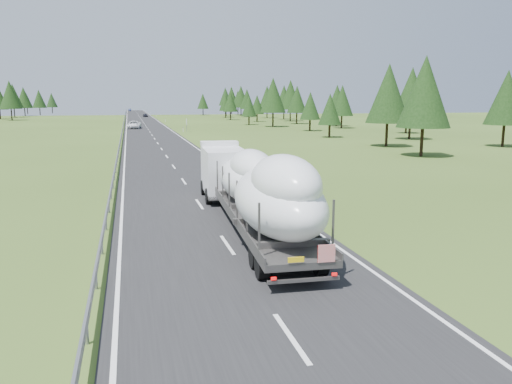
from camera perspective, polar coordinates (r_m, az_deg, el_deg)
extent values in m
plane|color=#364E1A|center=(22.18, -3.30, -6.10)|extent=(400.00, 400.00, 0.00)
cube|color=black|center=(121.12, -12.40, 7.26)|extent=(10.00, 400.00, 0.02)
cube|color=slate|center=(121.03, -14.94, 7.43)|extent=(0.08, 400.00, 0.32)
cylinder|color=slate|center=(21.78, -17.21, -6.06)|extent=(0.10, 0.10, 0.60)
cube|color=silver|center=(52.28, -2.56, 4.08)|extent=(0.12, 0.07, 1.00)
cube|color=black|center=(52.24, -2.56, 4.43)|extent=(0.13, 0.08, 0.12)
cube|color=silver|center=(101.60, -8.32, 7.09)|extent=(0.12, 0.07, 1.00)
cube|color=black|center=(101.58, -8.33, 7.27)|extent=(0.13, 0.08, 0.12)
cube|color=silver|center=(151.36, -10.33, 8.12)|extent=(0.12, 0.07, 1.00)
cube|color=black|center=(151.35, -10.33, 8.24)|extent=(0.13, 0.08, 0.12)
cube|color=silver|center=(201.24, -11.34, 8.63)|extent=(0.12, 0.07, 1.00)
cube|color=black|center=(201.23, -11.35, 8.72)|extent=(0.13, 0.08, 0.12)
cube|color=silver|center=(251.17, -11.96, 8.94)|extent=(0.12, 0.07, 1.00)
cube|color=black|center=(251.17, -11.96, 9.01)|extent=(0.13, 0.08, 0.12)
cube|color=silver|center=(301.12, -12.37, 9.14)|extent=(0.12, 0.07, 1.00)
cube|color=black|center=(301.12, -12.37, 9.20)|extent=(0.13, 0.08, 0.12)
cube|color=silver|center=(351.09, -12.66, 9.29)|extent=(0.12, 0.07, 1.00)
cube|color=black|center=(351.09, -12.66, 9.34)|extent=(0.13, 0.08, 0.12)
cylinder|color=slate|center=(101.64, -7.94, 7.39)|extent=(0.08, 0.08, 2.00)
cube|color=silver|center=(101.60, -7.95, 7.95)|extent=(0.05, 0.90, 1.20)
cylinder|color=black|center=(76.62, 26.42, 5.99)|extent=(0.36, 0.36, 3.52)
cone|color=black|center=(76.48, 26.72, 9.64)|extent=(5.48, 5.48, 7.34)
cylinder|color=black|center=(85.56, 17.16, 7.10)|extent=(0.36, 0.36, 3.92)
cone|color=black|center=(85.46, 17.36, 10.75)|extent=(6.10, 6.10, 8.17)
cylinder|color=black|center=(101.07, 16.78, 7.28)|extent=(0.36, 0.36, 2.88)
cone|color=black|center=(100.95, 16.90, 9.55)|extent=(4.49, 4.49, 6.01)
cylinder|color=black|center=(115.66, 9.75, 8.02)|extent=(0.36, 0.36, 3.28)
cone|color=black|center=(115.56, 9.82, 10.28)|extent=(5.11, 5.11, 6.84)
cylinder|color=black|center=(124.49, 9.18, 8.23)|extent=(0.36, 0.36, 3.39)
cone|color=black|center=(124.40, 9.24, 10.40)|extent=(5.28, 5.28, 7.07)
cylinder|color=black|center=(135.56, 4.67, 8.51)|extent=(0.36, 0.36, 3.43)
cone|color=black|center=(135.48, 4.70, 10.52)|extent=(5.34, 5.34, 7.15)
cylinder|color=black|center=(152.74, 3.93, 8.87)|extent=(0.36, 0.36, 4.17)
cone|color=black|center=(152.69, 3.96, 11.05)|extent=(6.49, 6.49, 8.70)
cylinder|color=black|center=(167.15, 3.20, 8.95)|extent=(0.36, 0.36, 3.79)
cone|color=black|center=(167.09, 3.22, 10.76)|extent=(5.89, 5.89, 7.89)
cylinder|color=black|center=(178.87, 1.27, 9.08)|extent=(0.36, 0.36, 3.84)
cone|color=black|center=(178.82, 1.27, 10.78)|extent=(5.98, 5.98, 8.00)
cylinder|color=black|center=(189.34, -1.04, 9.11)|extent=(0.36, 0.36, 3.53)
cone|color=black|center=(189.29, -1.04, 10.59)|extent=(5.49, 5.49, 7.35)
cylinder|color=black|center=(205.27, -1.73, 9.29)|extent=(0.36, 0.36, 4.10)
cone|color=black|center=(205.23, -1.73, 10.88)|extent=(6.37, 6.37, 8.53)
cylinder|color=black|center=(221.97, -2.07, 9.31)|extent=(0.36, 0.36, 3.54)
cone|color=black|center=(221.93, -2.08, 10.58)|extent=(5.51, 5.51, 7.38)
cylinder|color=black|center=(230.77, -2.81, 9.43)|extent=(0.36, 0.36, 4.19)
cone|color=black|center=(230.74, -2.82, 10.87)|extent=(6.51, 6.51, 8.72)
cylinder|color=black|center=(248.01, -3.50, 9.50)|extent=(0.36, 0.36, 4.22)
cone|color=black|center=(247.98, -3.52, 10.85)|extent=(6.57, 6.57, 8.80)
cylinder|color=black|center=(263.91, -2.85, 9.49)|extent=(0.36, 0.36, 3.56)
cone|color=black|center=(263.87, -2.86, 10.56)|extent=(5.53, 5.53, 7.41)
cylinder|color=black|center=(59.91, 18.43, 5.73)|extent=(0.36, 0.36, 3.83)
cone|color=black|center=(59.76, 18.73, 10.82)|extent=(5.95, 5.95, 7.98)
cylinder|color=black|center=(71.27, 14.71, 6.59)|extent=(0.36, 0.36, 3.81)
cone|color=black|center=(71.14, 14.91, 10.85)|extent=(5.93, 5.93, 7.94)
cylinder|color=black|center=(86.76, 8.39, 7.03)|extent=(0.36, 0.36, 2.53)
cone|color=black|center=(86.62, 8.45, 9.35)|extent=(3.93, 3.93, 5.27)
cylinder|color=black|center=(104.81, 6.18, 7.71)|extent=(0.36, 0.36, 2.72)
cone|color=black|center=(104.70, 6.22, 9.78)|extent=(4.23, 4.23, 5.66)
cylinder|color=black|center=(120.22, 1.95, 8.40)|extent=(0.36, 0.36, 3.93)
cone|color=black|center=(120.14, 1.96, 11.01)|extent=(6.11, 6.11, 8.19)
cylinder|color=black|center=(130.06, -0.81, 8.26)|extent=(0.36, 0.36, 2.53)
cone|color=black|center=(129.97, -0.81, 9.81)|extent=(3.94, 3.94, 5.27)
cylinder|color=black|center=(147.94, 0.12, 8.55)|extent=(0.36, 0.36, 2.65)
cone|color=black|center=(147.86, 0.12, 9.98)|extent=(4.13, 4.13, 5.53)
cylinder|color=black|center=(162.54, -2.93, 8.78)|extent=(0.36, 0.36, 3.04)
cone|color=black|center=(162.47, -2.95, 10.27)|extent=(4.73, 4.73, 6.34)
cylinder|color=black|center=(180.39, -3.50, 8.93)|extent=(0.36, 0.36, 2.93)
cone|color=black|center=(180.32, -3.51, 10.22)|extent=(4.55, 4.55, 6.09)
cylinder|color=black|center=(199.47, -3.44, 9.05)|extent=(0.36, 0.36, 2.77)
cone|color=black|center=(199.41, -3.46, 10.16)|extent=(4.31, 4.31, 5.77)
cylinder|color=black|center=(213.81, -6.07, 9.15)|extent=(0.36, 0.36, 3.07)
cone|color=black|center=(213.76, -6.10, 10.29)|extent=(4.77, 4.77, 6.39)
cylinder|color=black|center=(176.05, -26.16, 8.06)|extent=(0.36, 0.36, 4.20)
cone|color=black|center=(176.00, -26.31, 9.95)|extent=(6.53, 6.53, 8.75)
cylinder|color=black|center=(188.99, -27.20, 7.99)|extent=(0.36, 0.36, 3.73)
cylinder|color=black|center=(204.44, -25.89, 8.26)|extent=(0.36, 0.36, 4.14)
cone|color=black|center=(204.40, -26.02, 9.86)|extent=(6.43, 6.43, 8.62)
cylinder|color=black|center=(220.64, -24.91, 8.39)|extent=(0.36, 0.36, 3.89)
cone|color=black|center=(220.60, -25.02, 9.79)|extent=(6.05, 6.05, 8.11)
cylinder|color=black|center=(229.02, -23.46, 8.50)|extent=(0.36, 0.36, 3.59)
cone|color=black|center=(228.97, -23.56, 9.75)|extent=(5.59, 5.59, 7.48)
cylinder|color=black|center=(247.56, -24.66, 8.45)|extent=(0.36, 0.36, 3.19)
cone|color=black|center=(247.52, -24.74, 9.47)|extent=(4.96, 4.96, 6.64)
cylinder|color=black|center=(261.12, -22.25, 8.70)|extent=(0.36, 0.36, 3.31)
cone|color=black|center=(261.08, -22.32, 9.70)|extent=(5.16, 5.16, 6.90)
cube|color=white|center=(31.99, -3.71, 2.49)|extent=(2.74, 5.08, 2.78)
cube|color=black|center=(34.40, -4.49, 3.87)|extent=(2.28, 0.20, 1.39)
cube|color=white|center=(33.95, -4.42, 5.55)|extent=(2.54, 1.32, 0.30)
cube|color=#585553|center=(31.24, -3.35, -0.19)|extent=(2.63, 3.10, 0.25)
cylinder|color=black|center=(33.77, -6.14, 0.49)|extent=(0.40, 1.01, 0.99)
cylinder|color=black|center=(34.15, -2.35, 0.65)|extent=(0.40, 1.01, 0.99)
cylinder|color=black|center=(30.68, -5.30, -0.51)|extent=(0.40, 1.01, 0.99)
cylinder|color=black|center=(31.10, -1.14, -0.31)|extent=(0.40, 1.01, 0.99)
cube|color=#585553|center=(23.12, 0.61, -3.05)|extent=(3.40, 14.01, 0.26)
cube|color=#585553|center=(22.77, -2.60, -2.63)|extent=(0.79, 13.87, 0.24)
cube|color=#585553|center=(23.43, 3.73, -2.27)|extent=(0.79, 13.87, 0.24)
cube|color=#585553|center=(16.95, 1.45, -4.35)|extent=(0.07, 0.07, 1.88)
cube|color=#585553|center=(17.83, 9.66, -3.76)|extent=(0.07, 0.07, 1.88)
cube|color=#585553|center=(19.19, -0.47, -2.59)|extent=(0.07, 0.07, 1.88)
cube|color=#585553|center=(19.96, 6.91, -2.15)|extent=(0.07, 0.07, 1.88)
cube|color=#585553|center=(21.46, -1.98, -1.19)|extent=(0.07, 0.07, 1.88)
cube|color=#585553|center=(22.15, 4.70, -0.85)|extent=(0.07, 0.07, 1.88)
cube|color=#585553|center=(23.74, -3.20, -0.06)|extent=(0.07, 0.07, 1.88)
cube|color=#585553|center=(24.38, 2.90, 0.22)|extent=(0.07, 0.07, 1.88)
cube|color=#585553|center=(26.05, -4.21, 0.87)|extent=(0.07, 0.07, 1.88)
cube|color=#585553|center=(26.63, 1.40, 1.10)|extent=(0.07, 0.07, 1.88)
cube|color=#585553|center=(28.37, -5.05, 1.65)|extent=(0.07, 0.07, 1.88)
cube|color=#585553|center=(28.90, 0.13, 1.85)|extent=(0.07, 0.07, 1.88)
cylinder|color=black|center=(17.99, 1.62, -8.42)|extent=(0.45, 1.01, 0.99)
cylinder|color=black|center=(18.68, 8.13, -7.80)|extent=(0.45, 1.01, 0.99)
cylinder|color=black|center=(19.08, 0.64, -7.30)|extent=(0.45, 1.01, 0.99)
cylinder|color=black|center=(19.73, 6.82, -6.77)|extent=(0.45, 1.01, 0.99)
cube|color=#585553|center=(16.96, 6.66, -9.86)|extent=(2.48, 0.25, 0.12)
cube|color=red|center=(16.88, 9.18, -6.82)|extent=(0.60, 0.07, 0.60)
cube|color=yellow|center=(16.56, 5.83, -7.63)|extent=(0.55, 0.07, 0.18)
cube|color=red|center=(16.52, 3.32, -9.82)|extent=(0.18, 0.07, 0.10)
cube|color=red|center=(17.23, 10.03, -9.10)|extent=(0.18, 0.07, 0.10)
ellipsoid|color=white|center=(19.83, 2.96, -1.08)|extent=(3.55, 7.68, 2.62)
ellipsoid|color=white|center=(18.78, 3.83, 1.11)|extent=(2.65, 4.88, 2.10)
ellipsoid|color=white|center=(26.28, -1.38, 1.40)|extent=(3.07, 7.41, 2.26)
ellipsoid|color=white|center=(25.28, -0.92, 2.86)|extent=(2.29, 4.71, 1.81)
imported|color=white|center=(115.50, -13.76, 7.48)|extent=(3.45, 6.38, 1.70)
imported|color=black|center=(193.58, -12.53, 8.56)|extent=(1.86, 3.97, 1.31)
imported|color=#172142|center=(296.17, -14.23, 9.08)|extent=(1.58, 4.28, 1.40)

